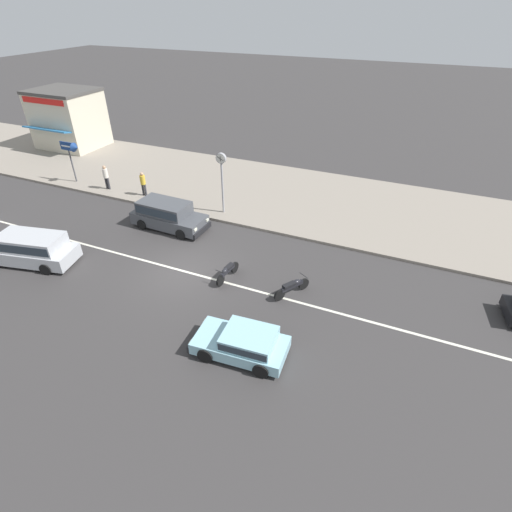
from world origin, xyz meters
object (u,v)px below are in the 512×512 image
object	(u,v)px
minivan_silver_4	(30,248)
street_clock	(222,170)
arrow_signboard	(74,149)
pedestrian_mid_kerb	(106,175)
minivan_dark_grey_2	(167,214)
shopfront_corner_warung	(68,118)
hatchback_pale_blue_0	(244,342)
motorcycle_2	(227,272)
pedestrian_near_clock	(143,182)
motorcycle_1	(292,287)

from	to	relation	value
minivan_silver_4	street_clock	size ratio (longest dim) A/B	1.36
arrow_signboard	pedestrian_mid_kerb	size ratio (longest dim) A/B	1.73
minivan_dark_grey_2	shopfront_corner_warung	size ratio (longest dim) A/B	0.86
hatchback_pale_blue_0	street_clock	size ratio (longest dim) A/B	0.99
motorcycle_2	pedestrian_near_clock	xyz separation A→B (m)	(-9.30, 6.03, 0.67)
street_clock	shopfront_corner_warung	size ratio (longest dim) A/B	0.72
hatchback_pale_blue_0	arrow_signboard	distance (m)	20.25
arrow_signboard	minivan_dark_grey_2	bearing A→B (deg)	-16.61
motorcycle_2	shopfront_corner_warung	xyz separation A→B (m)	(-21.50, 12.22, 2.11)
motorcycle_1	motorcycle_2	world-z (taller)	same
street_clock	shopfront_corner_warung	xyz separation A→B (m)	(-18.20, 6.27, -0.37)
minivan_dark_grey_2	motorcycle_1	size ratio (longest dim) A/B	2.58
pedestrian_mid_kerb	shopfront_corner_warung	distance (m)	11.27
hatchback_pale_blue_0	motorcycle_1	distance (m)	4.17
minivan_dark_grey_2	pedestrian_near_clock	distance (m)	4.70
pedestrian_mid_kerb	hatchback_pale_blue_0	bearing A→B (deg)	-33.43
pedestrian_near_clock	shopfront_corner_warung	distance (m)	13.76
street_clock	shopfront_corner_warung	bearing A→B (deg)	160.99
street_clock	pedestrian_mid_kerb	size ratio (longest dim) A/B	2.24
minivan_dark_grey_2	pedestrian_mid_kerb	world-z (taller)	pedestrian_mid_kerb
pedestrian_near_clock	street_clock	bearing A→B (deg)	-0.71
hatchback_pale_blue_0	motorcycle_2	size ratio (longest dim) A/B	2.07
pedestrian_mid_kerb	arrow_signboard	bearing A→B (deg)	178.02
arrow_signboard	shopfront_corner_warung	size ratio (longest dim) A/B	0.55
street_clock	pedestrian_near_clock	xyz separation A→B (m)	(-6.00, 0.07, -1.81)
motorcycle_2	motorcycle_1	bearing A→B (deg)	2.09
shopfront_corner_warung	pedestrian_near_clock	bearing A→B (deg)	-26.92
minivan_silver_4	shopfront_corner_warung	size ratio (longest dim) A/B	0.98
motorcycle_2	street_clock	bearing A→B (deg)	118.99
minivan_silver_4	minivan_dark_grey_2	bearing A→B (deg)	54.19
hatchback_pale_blue_0	pedestrian_near_clock	bearing A→B (deg)	140.13
hatchback_pale_blue_0	shopfront_corner_warung	bearing A→B (deg)	146.16
arrow_signboard	minivan_silver_4	bearing A→B (deg)	-59.87
minivan_silver_4	motorcycle_1	size ratio (longest dim) A/B	2.93
hatchback_pale_blue_0	minivan_dark_grey_2	bearing A→B (deg)	138.75
arrow_signboard	pedestrian_mid_kerb	bearing A→B (deg)	-1.98
shopfront_corner_warung	motorcycle_1	bearing A→B (deg)	-26.09
pedestrian_mid_kerb	shopfront_corner_warung	bearing A→B (deg)	145.52
motorcycle_1	street_clock	xyz separation A→B (m)	(-6.52, 5.84, 2.47)
minivan_silver_4	pedestrian_mid_kerb	bearing A→B (deg)	106.44
motorcycle_2	arrow_signboard	size ratio (longest dim) A/B	0.62
motorcycle_2	pedestrian_mid_kerb	distance (m)	13.64
minivan_silver_4	pedestrian_mid_kerb	size ratio (longest dim) A/B	3.05
hatchback_pale_blue_0	minivan_silver_4	size ratio (longest dim) A/B	0.73
minivan_dark_grey_2	street_clock	size ratio (longest dim) A/B	1.20
minivan_silver_4	pedestrian_mid_kerb	xyz separation A→B (m)	(-2.52, 8.54, 0.28)
pedestrian_mid_kerb	motorcycle_2	bearing A→B (deg)	-25.63
minivan_dark_grey_2	pedestrian_near_clock	world-z (taller)	pedestrian_near_clock
pedestrian_near_clock	pedestrian_mid_kerb	xyz separation A→B (m)	(-2.98, -0.14, 0.04)
hatchback_pale_blue_0	minivan_dark_grey_2	distance (m)	10.99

